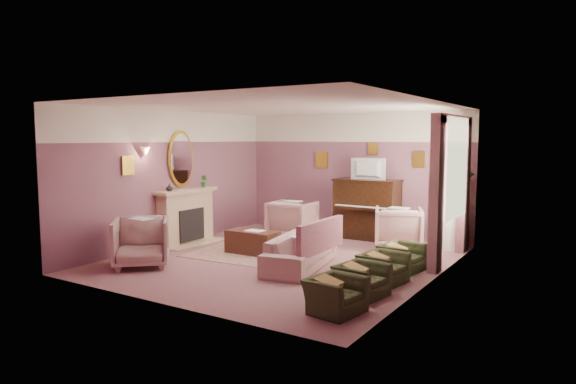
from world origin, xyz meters
The scene contains 48 objects.
floor centered at (0.00, 0.00, 0.00)m, with size 5.50×6.00×0.01m, color #915D60.
ceiling centered at (0.00, 0.00, 2.80)m, with size 5.50×6.00×0.01m, color white.
wall_back centered at (0.00, 3.00, 1.40)m, with size 5.50×0.02×2.80m, color #6C475F.
wall_front centered at (0.00, -3.00, 1.40)m, with size 5.50×0.02×2.80m, color #6C475F.
wall_left centered at (-2.75, 0.00, 1.40)m, with size 0.02×6.00×2.80m, color #6C475F.
wall_right centered at (2.75, 0.00, 1.40)m, with size 0.02×6.00×2.80m, color #6C475F.
picture_rail_band centered at (0.00, 2.99, 2.47)m, with size 5.50×0.01×0.65m, color silver.
stripe_panel centered at (2.73, 1.30, 1.07)m, with size 0.01×3.00×2.15m, color #96A884.
fireplace_surround centered at (-2.59, 0.20, 0.55)m, with size 0.30×1.40×1.10m, color #D3AE86.
fireplace_inset centered at (-2.49, 0.20, 0.40)m, with size 0.18×0.72×0.68m, color black.
fire_ember centered at (-2.45, 0.20, 0.22)m, with size 0.06×0.54×0.10m, color #FF4702.
mantel_shelf centered at (-2.56, 0.20, 1.12)m, with size 0.40×1.55×0.07m, color #D3AE86.
hearth centered at (-2.39, 0.20, 0.01)m, with size 0.55×1.50×0.02m, color #D3AE86.
mirror_frame centered at (-2.70, 0.20, 1.80)m, with size 0.04×0.72×1.20m, color #B79027.
mirror_glass centered at (-2.67, 0.20, 1.80)m, with size 0.01×0.60×1.06m, color white.
sconce_shade centered at (-2.62, -0.85, 1.98)m, with size 0.20×0.20×0.16m, color #FDAA78.
piano centered at (0.50, 2.68, 0.65)m, with size 1.40×0.60×1.30m, color black.
piano_keyshelf centered at (0.50, 2.33, 0.72)m, with size 1.30×0.12×0.06m, color black.
piano_keys centered at (0.50, 2.33, 0.76)m, with size 1.20×0.08×0.02m, color white.
piano_top centered at (0.50, 2.68, 1.31)m, with size 1.45×0.65×0.04m, color black.
television centered at (0.50, 2.63, 1.60)m, with size 0.80×0.12×0.48m, color black.
print_back_left centered at (-0.80, 2.96, 1.72)m, with size 0.30×0.03×0.38m, color #B79027.
print_back_right centered at (1.55, 2.96, 1.78)m, with size 0.26×0.03×0.34m, color #B79027.
print_back_mid centered at (0.50, 2.96, 2.00)m, with size 0.22×0.03×0.26m, color #B79027.
print_left_wall centered at (-2.71, -1.20, 1.72)m, with size 0.03×0.28×0.36m, color #B79027.
window_blind centered at (2.70, 1.55, 1.70)m, with size 0.03×1.40×1.80m, color silver.
curtain_left centered at (2.62, 0.63, 1.30)m, with size 0.16×0.34×2.60m, color #985464.
curtain_right centered at (2.62, 2.47, 1.30)m, with size 0.16×0.34×2.60m, color #985464.
pelmet centered at (2.62, 1.55, 2.56)m, with size 0.16×2.20×0.16m, color #985464.
mantel_plant centered at (-2.55, 0.75, 1.29)m, with size 0.16×0.16×0.28m, color #257026.
mantel_vase centered at (-2.55, -0.30, 1.23)m, with size 0.16×0.16×0.16m, color silver.
area_rug centered at (-0.64, 0.11, 0.01)m, with size 2.50×1.80×0.01m, color tan.
coffee_table centered at (-0.77, 0.12, 0.23)m, with size 1.00×0.50×0.45m, color #442316.
table_paper centered at (-0.72, 0.12, 0.46)m, with size 0.35×0.28×0.01m, color white.
sofa centered at (0.59, -0.35, 0.39)m, with size 0.64×1.92×0.77m, color tan.
sofa_throw centered at (0.99, -0.35, 0.60)m, with size 0.10×1.45×0.53m, color #985464.
floral_armchair_left centered at (-0.89, 1.78, 0.47)m, with size 0.91×0.91×0.95m, color tan.
floral_armchair_right centered at (1.49, 1.97, 0.47)m, with size 0.91×0.91×0.95m, color tan.
floral_armchair_front centered at (-1.81, -1.74, 0.47)m, with size 0.91×0.91×0.95m, color tan.
olive_chair_a centered at (2.13, -2.06, 0.31)m, with size 0.50×0.71×0.61m, color #333C1F.
olive_chair_b centered at (2.13, -1.24, 0.31)m, with size 0.50×0.71×0.61m, color #333C1F.
olive_chair_c centered at (2.13, -0.42, 0.31)m, with size 0.50×0.71×0.61m, color #333C1F.
olive_chair_d centered at (2.13, 0.40, 0.31)m, with size 0.50×0.71×0.61m, color #333C1F.
side_table centered at (2.37, 2.59, 0.35)m, with size 0.52×0.52×0.70m, color silver.
side_plant_big centered at (2.37, 2.59, 0.87)m, with size 0.30×0.30×0.34m, color #257026.
side_plant_small centered at (2.49, 2.49, 0.84)m, with size 0.16×0.16×0.28m, color #257026.
palm_pot centered at (2.39, 2.60, 0.17)m, with size 0.34×0.34×0.34m, color #A0392B.
palm_plant centered at (2.39, 2.60, 1.06)m, with size 0.76×0.76×1.44m, color #257026.
Camera 1 is at (5.03, -7.80, 2.23)m, focal length 32.00 mm.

